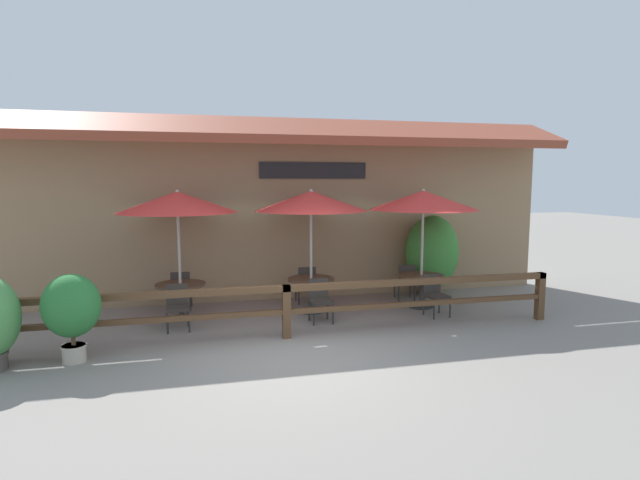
# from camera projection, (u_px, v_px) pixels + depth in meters

# --- Properties ---
(ground_plane) EXTENTS (60.00, 60.00, 0.00)m
(ground_plane) POSITION_uv_depth(u_px,v_px,m) (298.00, 358.00, 7.80)
(ground_plane) COLOR gray
(building_facade) EXTENTS (14.28, 1.49, 4.23)m
(building_facade) POSITION_uv_depth(u_px,v_px,m) (263.00, 207.00, 11.50)
(building_facade) COLOR #997A56
(building_facade) RESTS_ON ground
(patio_railing) EXTENTS (10.40, 0.14, 0.95)m
(patio_railing) POSITION_uv_depth(u_px,v_px,m) (286.00, 300.00, 8.73)
(patio_railing) COLOR brown
(patio_railing) RESTS_ON ground
(patio_umbrella_near) EXTENTS (2.34, 2.34, 2.59)m
(patio_umbrella_near) POSITION_uv_depth(u_px,v_px,m) (177.00, 202.00, 9.76)
(patio_umbrella_near) COLOR #B7B2A8
(patio_umbrella_near) RESTS_ON ground
(dining_table_near) EXTENTS (0.98, 0.98, 0.72)m
(dining_table_near) POSITION_uv_depth(u_px,v_px,m) (180.00, 291.00, 9.97)
(dining_table_near) COLOR #4C3826
(dining_table_near) RESTS_ON ground
(chair_near_streetside) EXTENTS (0.45, 0.45, 0.85)m
(chair_near_streetside) POSITION_uv_depth(u_px,v_px,m) (177.00, 305.00, 9.27)
(chair_near_streetside) COLOR #332D28
(chair_near_streetside) RESTS_ON ground
(chair_near_wallside) EXTENTS (0.44, 0.44, 0.85)m
(chair_near_wallside) POSITION_uv_depth(u_px,v_px,m) (181.00, 288.00, 10.69)
(chair_near_wallside) COLOR #332D28
(chair_near_wallside) RESTS_ON ground
(patio_umbrella_middle) EXTENTS (2.34, 2.34, 2.59)m
(patio_umbrella_middle) POSITION_uv_depth(u_px,v_px,m) (311.00, 201.00, 10.31)
(patio_umbrella_middle) COLOR #B7B2A8
(patio_umbrella_middle) RESTS_ON ground
(dining_table_middle) EXTENTS (0.98, 0.98, 0.72)m
(dining_table_middle) POSITION_uv_depth(u_px,v_px,m) (311.00, 285.00, 10.52)
(dining_table_middle) COLOR #4C3826
(dining_table_middle) RESTS_ON ground
(chair_middle_streetside) EXTENTS (0.43, 0.43, 0.85)m
(chair_middle_streetside) POSITION_uv_depth(u_px,v_px,m) (320.00, 298.00, 9.78)
(chair_middle_streetside) COLOR #332D28
(chair_middle_streetside) RESTS_ON ground
(chair_middle_wallside) EXTENTS (0.42, 0.42, 0.85)m
(chair_middle_wallside) POSITION_uv_depth(u_px,v_px,m) (306.00, 283.00, 11.29)
(chair_middle_wallside) COLOR #332D28
(chair_middle_wallside) RESTS_ON ground
(patio_umbrella_far) EXTENTS (2.34, 2.34, 2.59)m
(patio_umbrella_far) POSITION_uv_depth(u_px,v_px,m) (423.00, 200.00, 10.69)
(patio_umbrella_far) COLOR #B7B2A8
(patio_umbrella_far) RESTS_ON ground
(dining_table_far) EXTENTS (0.98, 0.98, 0.72)m
(dining_table_far) POSITION_uv_depth(u_px,v_px,m) (421.00, 281.00, 10.90)
(dining_table_far) COLOR #4C3826
(dining_table_far) RESTS_ON ground
(chair_far_streetside) EXTENTS (0.47, 0.47, 0.85)m
(chair_far_streetside) POSITION_uv_depth(u_px,v_px,m) (435.00, 293.00, 10.23)
(chair_far_streetside) COLOR #332D28
(chair_far_streetside) RESTS_ON ground
(chair_far_wallside) EXTENTS (0.47, 0.47, 0.85)m
(chair_far_wallside) POSITION_uv_depth(u_px,v_px,m) (406.00, 280.00, 11.57)
(chair_far_wallside) COLOR #332D28
(chair_far_wallside) RESTS_ON ground
(potted_plant_entrance_palm) EXTENTS (0.85, 0.76, 1.37)m
(potted_plant_entrance_palm) POSITION_uv_depth(u_px,v_px,m) (71.00, 308.00, 7.56)
(potted_plant_entrance_palm) COLOR #B7AD99
(potted_plant_entrance_palm) RESTS_ON ground
(potted_plant_corner_fern) EXTENTS (1.28, 1.15, 1.94)m
(potted_plant_corner_fern) POSITION_uv_depth(u_px,v_px,m) (432.00, 253.00, 12.04)
(potted_plant_corner_fern) COLOR #9E4C33
(potted_plant_corner_fern) RESTS_ON ground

